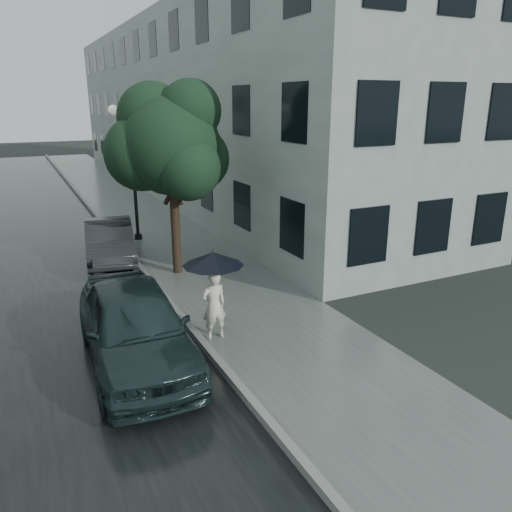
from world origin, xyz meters
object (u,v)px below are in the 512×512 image
car_near (135,326)px  car_far (110,242)px  street_tree (170,144)px  pedestrian (214,305)px  lamp_post (129,165)px

car_near → car_far: size_ratio=1.15×
street_tree → car_far: (-1.60, 1.73, -3.07)m
street_tree → car_far: bearing=132.8°
pedestrian → street_tree: bearing=-101.3°
pedestrian → street_tree: (0.60, 4.62, 2.98)m
car_near → lamp_post: bearing=79.9°
street_tree → lamp_post: size_ratio=1.15×
pedestrian → lamp_post: bearing=-95.7°
lamp_post → car_near: size_ratio=1.03×
lamp_post → car_near: lamp_post is taller
pedestrian → lamp_post: (0.26, 8.70, 1.98)m
street_tree → lamp_post: street_tree is taller
street_tree → car_near: 6.24m
car_near → car_far: car_near is taller
lamp_post → car_far: (-1.26, -2.35, -2.07)m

